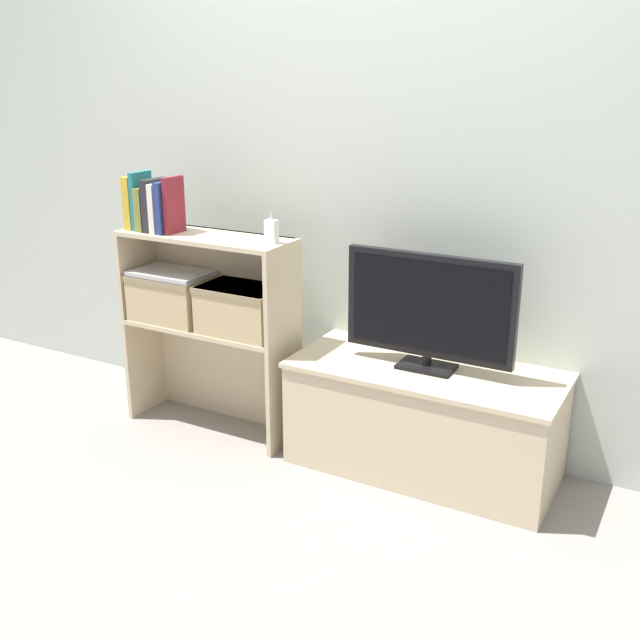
{
  "coord_description": "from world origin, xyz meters",
  "views": [
    {
      "loc": [
        1.39,
        -2.38,
        1.57
      ],
      "look_at": [
        0.0,
        0.14,
        0.61
      ],
      "focal_mm": 42.0,
      "sensor_mm": 36.0,
      "label": 1
    }
  ],
  "objects_px": {
    "book_maroon": "(174,205)",
    "laptop": "(171,273)",
    "tv": "(429,309)",
    "book_teal": "(141,201)",
    "book_charcoal": "(155,205)",
    "tv_stand": "(424,419)",
    "storage_basket_right": "(242,308)",
    "book_ivory": "(162,207)",
    "baby_monitor": "(271,231)",
    "book_olive": "(148,208)",
    "book_navy": "(168,207)",
    "book_mustard": "(135,202)",
    "storage_basket_left": "(172,295)"
  },
  "relations": [
    {
      "from": "book_olive",
      "to": "book_charcoal",
      "type": "height_order",
      "value": "book_charcoal"
    },
    {
      "from": "tv_stand",
      "to": "storage_basket_right",
      "type": "xyz_separation_m",
      "value": [
        -0.8,
        -0.11,
        0.38
      ]
    },
    {
      "from": "storage_basket_right",
      "to": "book_teal",
      "type": "bearing_deg",
      "value": -177.86
    },
    {
      "from": "book_ivory",
      "to": "baby_monitor",
      "type": "bearing_deg",
      "value": 3.6
    },
    {
      "from": "book_olive",
      "to": "book_navy",
      "type": "distance_m",
      "value": 0.12
    },
    {
      "from": "storage_basket_right",
      "to": "laptop",
      "type": "relative_size",
      "value": 1.02
    },
    {
      "from": "book_teal",
      "to": "laptop",
      "type": "relative_size",
      "value": 0.72
    },
    {
      "from": "storage_basket_left",
      "to": "laptop",
      "type": "bearing_deg",
      "value": 0.0
    },
    {
      "from": "book_olive",
      "to": "book_charcoal",
      "type": "relative_size",
      "value": 0.83
    },
    {
      "from": "tv_stand",
      "to": "storage_basket_left",
      "type": "relative_size",
      "value": 3.04
    },
    {
      "from": "tv",
      "to": "storage_basket_left",
      "type": "xyz_separation_m",
      "value": [
        -1.18,
        -0.11,
        -0.09
      ]
    },
    {
      "from": "book_charcoal",
      "to": "storage_basket_right",
      "type": "distance_m",
      "value": 0.59
    },
    {
      "from": "laptop",
      "to": "book_maroon",
      "type": "bearing_deg",
      "value": -18.01
    },
    {
      "from": "book_maroon",
      "to": "book_charcoal",
      "type": "bearing_deg",
      "value": 180.0
    },
    {
      "from": "tv",
      "to": "book_teal",
      "type": "xyz_separation_m",
      "value": [
        -1.31,
        -0.13,
        0.33
      ]
    },
    {
      "from": "baby_monitor",
      "to": "laptop",
      "type": "bearing_deg",
      "value": -178.37
    },
    {
      "from": "book_charcoal",
      "to": "baby_monitor",
      "type": "bearing_deg",
      "value": 3.37
    },
    {
      "from": "book_maroon",
      "to": "laptop",
      "type": "xyz_separation_m",
      "value": [
        -0.06,
        0.02,
        -0.31
      ]
    },
    {
      "from": "tv_stand",
      "to": "book_teal",
      "type": "bearing_deg",
      "value": -174.42
    },
    {
      "from": "storage_basket_right",
      "to": "laptop",
      "type": "bearing_deg",
      "value": 180.0
    },
    {
      "from": "book_mustard",
      "to": "book_navy",
      "type": "distance_m",
      "value": 0.18
    },
    {
      "from": "book_ivory",
      "to": "book_navy",
      "type": "xyz_separation_m",
      "value": [
        0.03,
        0.0,
        0.0
      ]
    },
    {
      "from": "laptop",
      "to": "book_teal",
      "type": "bearing_deg",
      "value": -171.36
    },
    {
      "from": "book_navy",
      "to": "book_teal",
      "type": "bearing_deg",
      "value": 180.0
    },
    {
      "from": "book_teal",
      "to": "storage_basket_left",
      "type": "bearing_deg",
      "value": 8.64
    },
    {
      "from": "laptop",
      "to": "tv",
      "type": "bearing_deg",
      "value": 5.19
    },
    {
      "from": "book_teal",
      "to": "baby_monitor",
      "type": "relative_size",
      "value": 2.01
    },
    {
      "from": "book_mustard",
      "to": "book_maroon",
      "type": "xyz_separation_m",
      "value": [
        0.22,
        0.0,
        0.01
      ]
    },
    {
      "from": "book_ivory",
      "to": "book_olive",
      "type": "bearing_deg",
      "value": 180.0
    },
    {
      "from": "book_charcoal",
      "to": "laptop",
      "type": "distance_m",
      "value": 0.31
    },
    {
      "from": "tv",
      "to": "book_olive",
      "type": "height_order",
      "value": "book_olive"
    },
    {
      "from": "tv_stand",
      "to": "book_teal",
      "type": "xyz_separation_m",
      "value": [
        -1.31,
        -0.13,
        0.8
      ]
    },
    {
      "from": "tv",
      "to": "book_ivory",
      "type": "distance_m",
      "value": 1.24
    },
    {
      "from": "book_teal",
      "to": "book_charcoal",
      "type": "height_order",
      "value": "book_teal"
    },
    {
      "from": "storage_basket_left",
      "to": "book_teal",
      "type": "bearing_deg",
      "value": -171.36
    },
    {
      "from": "tv",
      "to": "book_charcoal",
      "type": "distance_m",
      "value": 1.28
    },
    {
      "from": "tv",
      "to": "book_mustard",
      "type": "distance_m",
      "value": 1.39
    },
    {
      "from": "baby_monitor",
      "to": "storage_basket_left",
      "type": "bearing_deg",
      "value": -178.37
    },
    {
      "from": "book_charcoal",
      "to": "baby_monitor",
      "type": "height_order",
      "value": "book_charcoal"
    },
    {
      "from": "book_teal",
      "to": "storage_basket_right",
      "type": "xyz_separation_m",
      "value": [
        0.5,
        0.02,
        -0.42
      ]
    },
    {
      "from": "storage_basket_left",
      "to": "book_mustard",
      "type": "bearing_deg",
      "value": -173.3
    },
    {
      "from": "book_ivory",
      "to": "storage_basket_right",
      "type": "height_order",
      "value": "book_ivory"
    },
    {
      "from": "book_olive",
      "to": "book_maroon",
      "type": "height_order",
      "value": "book_maroon"
    },
    {
      "from": "tv_stand",
      "to": "book_ivory",
      "type": "bearing_deg",
      "value": -173.88
    },
    {
      "from": "tv",
      "to": "book_olive",
      "type": "bearing_deg",
      "value": -174.34
    },
    {
      "from": "baby_monitor",
      "to": "book_olive",
      "type": "bearing_deg",
      "value": -176.87
    },
    {
      "from": "book_maroon",
      "to": "storage_basket_right",
      "type": "relative_size",
      "value": 0.68
    },
    {
      "from": "book_ivory",
      "to": "baby_monitor",
      "type": "xyz_separation_m",
      "value": [
        0.54,
        0.03,
        -0.06
      ]
    },
    {
      "from": "book_olive",
      "to": "book_ivory",
      "type": "bearing_deg",
      "value": 0.0
    },
    {
      "from": "tv_stand",
      "to": "storage_basket_right",
      "type": "height_order",
      "value": "storage_basket_right"
    }
  ]
}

